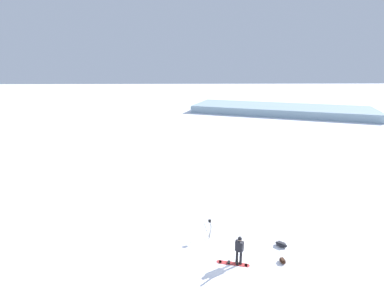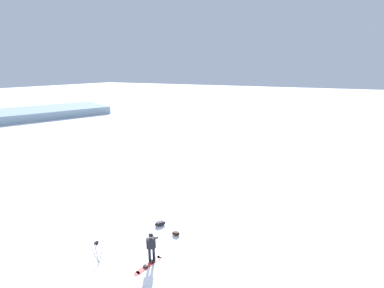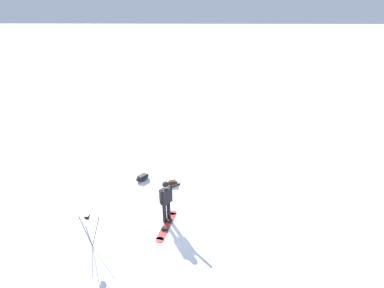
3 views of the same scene
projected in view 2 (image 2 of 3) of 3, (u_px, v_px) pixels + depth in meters
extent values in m
plane|color=white|center=(143.00, 258.00, 13.17)|extent=(300.00, 300.00, 0.00)
cylinder|color=black|center=(154.00, 254.00, 12.92)|extent=(0.14, 0.14, 0.79)
cylinder|color=black|center=(150.00, 255.00, 12.83)|extent=(0.14, 0.14, 0.79)
cube|color=black|center=(151.00, 243.00, 12.69)|extent=(0.45, 0.48, 0.56)
sphere|color=tan|center=(151.00, 236.00, 12.57)|extent=(0.21, 0.21, 0.21)
sphere|color=black|center=(151.00, 235.00, 12.56)|extent=(0.23, 0.23, 0.23)
cylinder|color=black|center=(156.00, 238.00, 12.45)|extent=(0.47, 0.38, 0.40)
cylinder|color=black|center=(147.00, 244.00, 12.62)|extent=(0.09, 0.09, 0.56)
cube|color=#B23333|center=(149.00, 265.00, 12.72)|extent=(0.60, 1.51, 0.02)
cylinder|color=#B23333|center=(160.00, 257.00, 13.26)|extent=(0.27, 0.27, 0.02)
cylinder|color=#B23333|center=(137.00, 273.00, 12.17)|extent=(0.27, 0.27, 0.02)
cube|color=black|center=(152.00, 261.00, 12.87)|extent=(0.23, 0.18, 0.08)
cube|color=black|center=(145.00, 266.00, 12.54)|extent=(0.23, 0.18, 0.08)
ellipsoid|color=black|center=(176.00, 234.00, 14.97)|extent=(0.51, 0.37, 0.22)
cube|color=#402618|center=(176.00, 232.00, 14.95)|extent=(0.30, 0.22, 0.08)
cylinder|color=#262628|center=(96.00, 256.00, 12.51)|extent=(0.08, 0.36, 1.12)
cylinder|color=#262628|center=(101.00, 255.00, 12.64)|extent=(0.35, 0.14, 1.12)
cylinder|color=#262628|center=(96.00, 252.00, 12.78)|extent=(0.35, 0.14, 1.12)
cube|color=black|center=(97.00, 244.00, 12.50)|extent=(0.10, 0.10, 0.06)
cube|color=black|center=(96.00, 243.00, 12.48)|extent=(0.12, 0.16, 0.10)
ellipsoid|color=black|center=(160.00, 224.00, 15.91)|extent=(0.70, 0.76, 0.26)
cube|color=#2C2C33|center=(160.00, 222.00, 15.89)|extent=(0.42, 0.46, 0.08)
cube|color=#8FA9B6|center=(5.00, 116.00, 49.83)|extent=(25.73, 39.73, 1.57)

